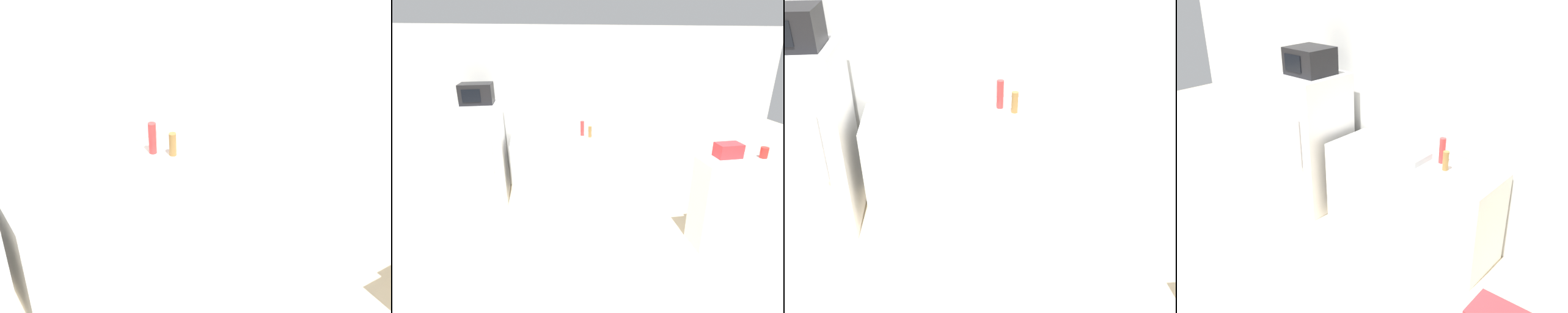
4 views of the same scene
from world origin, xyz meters
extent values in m
cube|color=silver|center=(0.00, 2.86, 1.30)|extent=(8.00, 0.06, 2.60)
cube|color=silver|center=(0.12, 2.49, 0.46)|extent=(1.76, 0.62, 0.91)
cube|color=#9EA3A8|center=(0.11, 2.45, 0.94)|extent=(0.33, 0.28, 0.06)
cylinder|color=red|center=(0.39, 2.58, 1.03)|extent=(0.06, 0.06, 0.24)
cylinder|color=olive|center=(0.49, 2.47, 1.00)|extent=(0.06, 0.06, 0.18)
camera|label=1|loc=(-1.22, -0.50, 2.98)|focal=50.00mm
camera|label=2|loc=(-0.38, -2.16, 2.39)|focal=28.00mm
camera|label=3|loc=(-0.14, -0.81, 2.42)|focal=40.00mm
camera|label=4|loc=(2.29, -0.61, 2.64)|focal=40.00mm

